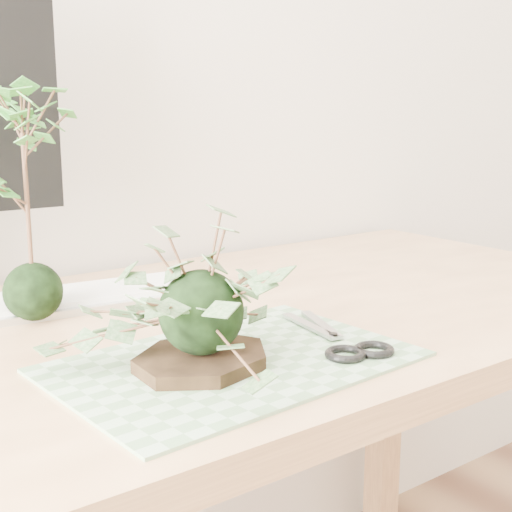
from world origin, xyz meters
The scene contains 7 objects.
desk centered at (-0.08, 1.23, 0.65)m, with size 1.60×0.70×0.74m.
cutting_mat centered at (-0.09, 1.06, 0.74)m, with size 0.40×0.27×0.00m, color #618D5E.
stone_dish centered at (-0.13, 1.06, 0.75)m, with size 0.17×0.17×0.01m, color black.
ivy_kokedama centered at (-0.13, 1.06, 0.85)m, with size 0.32×0.32×0.19m.
maple_kokedama centered at (-0.22, 1.36, 0.97)m, with size 0.21×0.21×0.33m.
keyboard centered at (-0.17, 1.41, 0.75)m, with size 0.47×0.19×0.02m.
scissors centered at (0.05, 1.01, 0.75)m, with size 0.10×0.20×0.01m.
Camera 1 is at (-0.53, 0.42, 1.03)m, focal length 50.00 mm.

